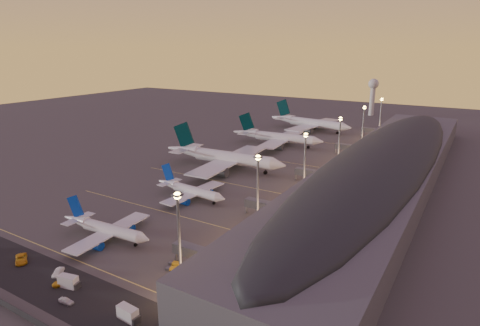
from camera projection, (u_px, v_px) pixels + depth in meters
name	position (u px, v px, depth m)	size (l,w,h in m)	color
ground	(175.00, 208.00, 152.96)	(700.00, 700.00, 0.00)	#464340
airliner_narrow_south	(105.00, 229.00, 127.77)	(35.68, 31.94, 12.74)	silver
airliner_narrow_north	(190.00, 190.00, 162.27)	(35.71, 31.98, 12.75)	silver
airliner_wide_near	(223.00, 157.00, 202.44)	(68.20, 62.17, 21.83)	silver
airliner_wide_mid	(276.00, 137.00, 250.51)	(60.09, 54.89, 19.22)	silver
airliner_wide_far	(309.00, 123.00, 295.69)	(66.32, 61.00, 21.24)	silver
terminal_building	(386.00, 164.00, 179.31)	(56.35, 255.00, 17.46)	#515156
light_masts	(326.00, 141.00, 183.60)	(2.20, 217.20, 25.90)	slate
radar_tower	(373.00, 91.00, 355.59)	(9.00, 9.00, 32.50)	silver
service_lane	(38.00, 277.00, 106.94)	(260.00, 16.00, 0.01)	black
lane_markings	(231.00, 179.00, 185.84)	(90.00, 180.36, 0.00)	#D8C659
baggage_tug_a	(175.00, 264.00, 112.54)	(3.47, 1.99, 0.98)	gold
baggage_tug_b	(173.00, 269.00, 109.56)	(4.08, 2.42, 1.14)	gold
catering_truck_a	(69.00, 282.00, 101.99)	(5.88, 3.21, 3.12)	silver
catering_truck_b	(129.00, 314.00, 89.63)	(5.78, 2.58, 3.18)	silver
service_van_b	(21.00, 259.00, 114.18)	(2.97, 6.45, 1.79)	gold
service_van_c	(58.00, 272.00, 107.84)	(1.55, 4.45, 1.47)	silver
service_van_d	(62.00, 283.00, 102.97)	(2.29, 4.96, 1.38)	gold
service_van_e	(66.00, 301.00, 95.67)	(1.61, 4.01, 1.37)	silver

